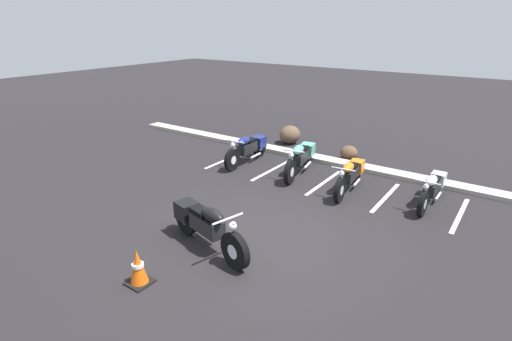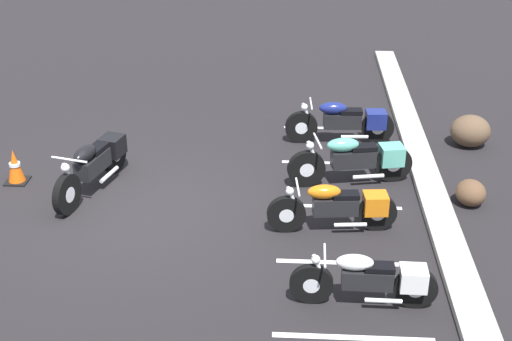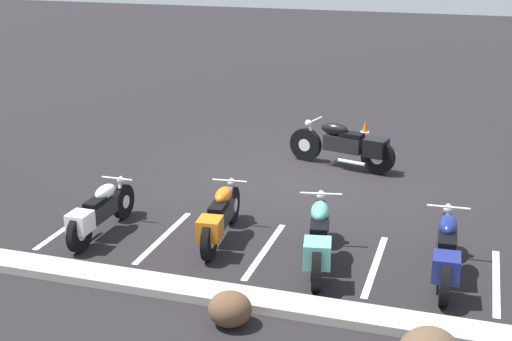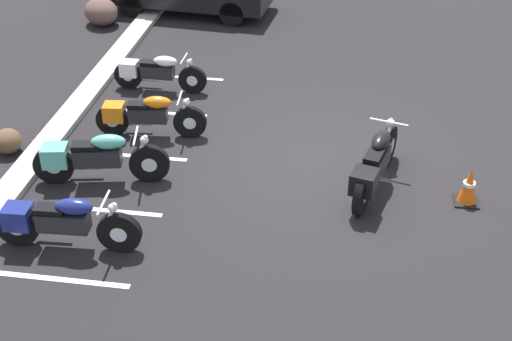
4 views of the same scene
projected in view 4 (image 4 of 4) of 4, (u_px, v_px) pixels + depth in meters
ground at (324, 162)px, 12.74m from camera, size 60.00×60.00×0.00m
motorcycle_black_featured at (375, 164)px, 11.74m from camera, size 2.32×0.93×0.93m
parked_bike_0 at (59, 222)px, 10.45m from camera, size 0.62×2.22×0.87m
parked_bike_1 at (94, 157)px, 11.96m from camera, size 0.80×2.28×0.90m
parked_bike_2 at (145, 115)px, 13.34m from camera, size 0.60×2.10×0.83m
parked_bike_3 at (155, 72)px, 15.02m from camera, size 0.56×2.01×0.79m
concrete_curb at (51, 138)px, 13.36m from camera, size 18.00×0.50×0.12m
landscape_rock_0 at (8, 141)px, 12.92m from camera, size 0.67×0.63×0.46m
landscape_rock_1 at (101, 12)px, 18.36m from camera, size 1.29×1.28×0.68m
traffic_cone at (469, 187)px, 11.53m from camera, size 0.40×0.40×0.65m
stall_line_0 at (58, 279)px, 10.07m from camera, size 0.10×2.10×0.00m
stall_line_1 at (99, 210)px, 11.50m from camera, size 0.10×2.10×0.00m
stall_line_2 at (131, 155)px, 12.94m from camera, size 0.10×2.10×0.00m
stall_line_3 at (156, 112)px, 14.37m from camera, size 0.10×2.10×0.00m
stall_line_4 at (177, 77)px, 15.81m from camera, size 0.10×2.10×0.00m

